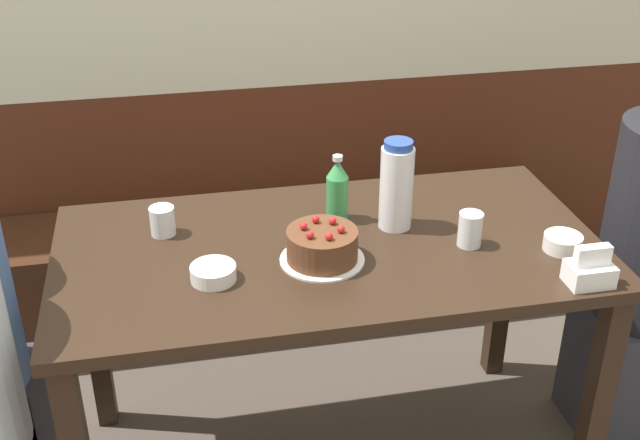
# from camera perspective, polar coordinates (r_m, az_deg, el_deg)

# --- Properties ---
(bench_seat) EXTENTS (2.15, 0.38, 0.43)m
(bench_seat) POSITION_cam_1_polar(r_m,az_deg,el_deg) (3.12, -2.61, -3.13)
(bench_seat) COLOR #381E11
(bench_seat) RESTS_ON ground_plane
(dining_table) EXTENTS (1.45, 0.74, 0.77)m
(dining_table) POSITION_cam_1_polar(r_m,az_deg,el_deg) (2.19, 0.60, -4.11)
(dining_table) COLOR black
(dining_table) RESTS_ON ground_plane
(birthday_cake) EXTENTS (0.22, 0.22, 0.11)m
(birthday_cake) POSITION_cam_1_polar(r_m,az_deg,el_deg) (2.04, 0.15, -1.87)
(birthday_cake) COLOR white
(birthday_cake) RESTS_ON dining_table
(water_pitcher) EXTENTS (0.09, 0.09, 0.25)m
(water_pitcher) POSITION_cam_1_polar(r_m,az_deg,el_deg) (2.18, 5.46, 2.46)
(water_pitcher) COLOR white
(water_pitcher) RESTS_ON dining_table
(soju_bottle) EXTENTS (0.06, 0.06, 0.19)m
(soju_bottle) POSITION_cam_1_polar(r_m,az_deg,el_deg) (2.22, 1.24, 2.16)
(soju_bottle) COLOR #388E4C
(soju_bottle) RESTS_ON dining_table
(napkin_holder) EXTENTS (0.11, 0.08, 0.11)m
(napkin_holder) POSITION_cam_1_polar(r_m,az_deg,el_deg) (2.06, 18.64, -3.40)
(napkin_holder) COLOR white
(napkin_holder) RESTS_ON dining_table
(bowl_soup_white) EXTENTS (0.11, 0.11, 0.04)m
(bowl_soup_white) POSITION_cam_1_polar(r_m,az_deg,el_deg) (1.99, -7.60, -3.75)
(bowl_soup_white) COLOR white
(bowl_soup_white) RESTS_ON dining_table
(bowl_rice_small) EXTENTS (0.10, 0.10, 0.04)m
(bowl_rice_small) POSITION_cam_1_polar(r_m,az_deg,el_deg) (2.19, 16.87, -1.55)
(bowl_rice_small) COLOR white
(bowl_rice_small) RESTS_ON dining_table
(glass_water_tall) EXTENTS (0.06, 0.06, 0.09)m
(glass_water_tall) POSITION_cam_1_polar(r_m,az_deg,el_deg) (2.15, 10.63, -0.65)
(glass_water_tall) COLOR silver
(glass_water_tall) RESTS_ON dining_table
(glass_tumbler_short) EXTENTS (0.07, 0.07, 0.08)m
(glass_tumbler_short) POSITION_cam_1_polar(r_m,az_deg,el_deg) (2.21, -11.14, -0.06)
(glass_tumbler_short) COLOR silver
(glass_tumbler_short) RESTS_ON dining_table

